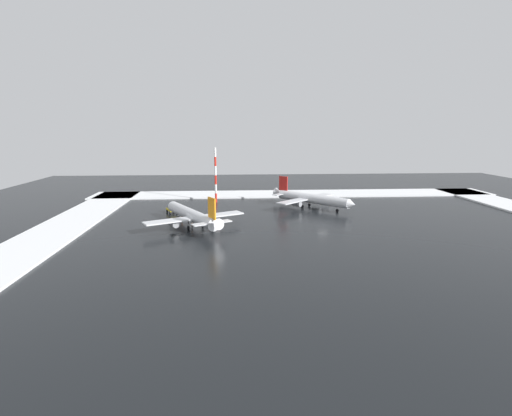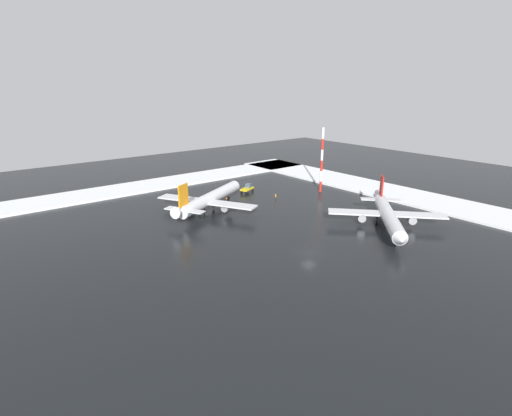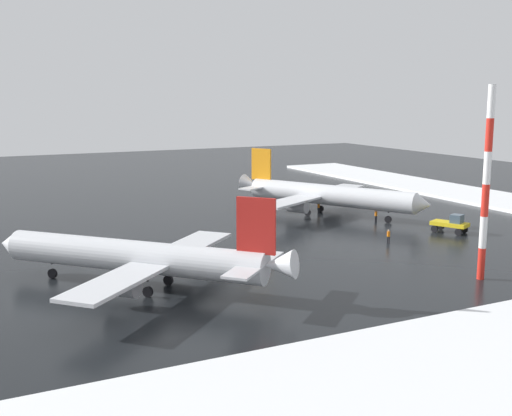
{
  "view_description": "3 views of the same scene",
  "coord_description": "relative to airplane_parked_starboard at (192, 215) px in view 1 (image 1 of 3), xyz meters",
  "views": [
    {
      "loc": [
        24.21,
        100.84,
        24.74
      ],
      "look_at": [
        18.0,
        3.32,
        5.39
      ],
      "focal_mm": 28.0,
      "sensor_mm": 36.0,
      "label": 1
    },
    {
      "loc": [
        -47.86,
        51.17,
        30.62
      ],
      "look_at": [
        18.85,
        -2.17,
        3.87
      ],
      "focal_mm": 28.0,
      "sensor_mm": 36.0,
      "label": 2
    },
    {
      "loc": [
        -17.32,
        -79.08,
        17.75
      ],
      "look_at": [
        19.68,
        -5.34,
        3.14
      ],
      "focal_mm": 45.0,
      "sensor_mm": 36.0,
      "label": 3
    }
  ],
  "objects": [
    {
      "name": "snow_bank_right",
      "position": [
        32.88,
        -0.39,
        -2.85
      ],
      "size": [
        14.0,
        116.0,
        0.51
      ],
      "primitive_type": "cube",
      "color": "white",
      "rests_on": "ground_plane"
    },
    {
      "name": "ground_plane",
      "position": [
        -34.12,
        -0.39,
        -3.1
      ],
      "size": [
        240.0,
        240.0,
        0.0
      ],
      "primitive_type": "plane",
      "color": "black"
    },
    {
      "name": "ground_crew_beside_wing",
      "position": [
        -3.23,
        -19.08,
        -2.13
      ],
      "size": [
        0.36,
        0.36,
        1.71
      ],
      "rotation": [
        0.0,
        0.0,
        3.83
      ],
      "color": "black",
      "rests_on": "ground_plane"
    },
    {
      "name": "ground_crew_mid_apron",
      "position": [
        -0.02,
        1.83,
        -2.13
      ],
      "size": [
        0.36,
        0.36,
        1.71
      ],
      "rotation": [
        0.0,
        0.0,
        6.04
      ],
      "color": "black",
      "rests_on": "ground_plane"
    },
    {
      "name": "antenna_mast",
      "position": [
        -4.77,
        -35.32,
        6.25
      ],
      "size": [
        0.7,
        0.7,
        18.7
      ],
      "color": "red",
      "rests_on": "ground_plane"
    },
    {
      "name": "snow_bank_far",
      "position": [
        -34.12,
        -50.39,
        -2.85
      ],
      "size": [
        152.0,
        16.0,
        0.51
      ],
      "primitive_type": "cube",
      "color": "white",
      "rests_on": "ground_plane"
    },
    {
      "name": "pushback_tug",
      "position": [
        7.93,
        -17.9,
        -1.82
      ],
      "size": [
        3.9,
        5.1,
        2.5
      ],
      "rotation": [
        0.0,
        0.0,
        5.14
      ],
      "color": "gold",
      "rests_on": "ground_plane"
    },
    {
      "name": "airplane_parked_portside",
      "position": [
        -35.33,
        -23.51,
        -0.06
      ],
      "size": [
        23.77,
        24.85,
        9.22
      ],
      "rotation": [
        0.0,
        0.0,
        2.32
      ],
      "color": "silver",
      "rests_on": "ground_plane"
    },
    {
      "name": "ground_crew_by_nose_gear",
      "position": [
        3.66,
        -7.51,
        -2.13
      ],
      "size": [
        0.36,
        0.36,
        1.71
      ],
      "rotation": [
        0.0,
        0.0,
        4.73
      ],
      "color": "black",
      "rests_on": "ground_plane"
    },
    {
      "name": "airplane_parked_starboard",
      "position": [
        0.0,
        0.0,
        0.0
      ],
      "size": [
        24.81,
        29.08,
        9.39
      ],
      "rotation": [
        0.0,
        0.0,
        5.2
      ],
      "color": "silver",
      "rests_on": "ground_plane"
    }
  ]
}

